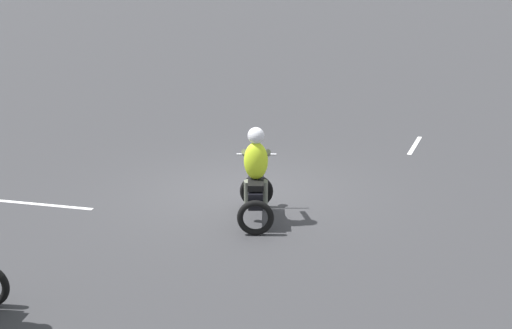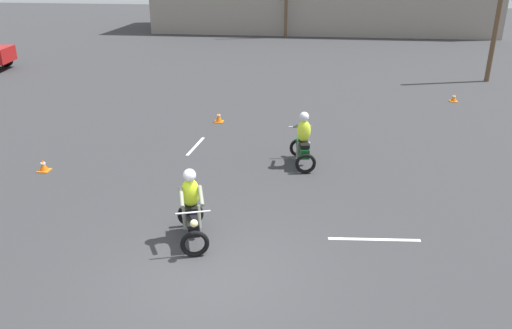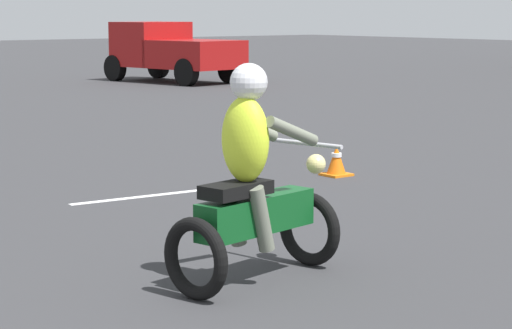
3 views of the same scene
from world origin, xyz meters
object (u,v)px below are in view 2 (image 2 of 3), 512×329
Objects in this scene: motorcycle_rider_foreground at (191,210)px; utility_pole_near at (501,1)px; traffic_cone_mid_left at (219,117)px; motorcycle_rider_background at (303,142)px; traffic_cone_near_left at (43,166)px; traffic_cone_near_right at (454,98)px.

utility_pole_near is at bearing -141.14° from motorcycle_rider_foreground.
utility_pole_near reaches higher than traffic_cone_mid_left.
motorcycle_rider_foreground is 1.00× the size of motorcycle_rider_background.
motorcycle_rider_foreground reaches higher than traffic_cone_near_left.
traffic_cone_mid_left is at bearing -100.66° from motorcycle_rider_foreground.
traffic_cone_mid_left reaches higher than traffic_cone_near_left.
traffic_cone_mid_left is at bearing 51.93° from traffic_cone_near_left.
motorcycle_rider_foreground is at bearing -82.60° from traffic_cone_mid_left.
traffic_cone_near_left is at bearing -49.42° from motorcycle_rider_foreground.
motorcycle_rider_background is 0.22× the size of utility_pole_near.
traffic_cone_near_left is at bearing -145.33° from traffic_cone_near_right.
traffic_cone_near_right is 0.04× the size of utility_pole_near.
motorcycle_rider_background is at bearing -125.58° from utility_pole_near.
traffic_cone_mid_left reaches higher than traffic_cone_near_right.
traffic_cone_near_left is 0.05× the size of utility_pole_near.
utility_pole_near reaches higher than motorcycle_rider_foreground.
traffic_cone_mid_left is 0.05× the size of utility_pole_near.
traffic_cone_near_left is (-5.21, 3.18, -0.56)m from motorcycle_rider_foreground.
utility_pole_near is (10.93, 16.78, 3.13)m from motorcycle_rider_foreground.
motorcycle_rider_foreground reaches higher than traffic_cone_near_right.
motorcycle_rider_foreground is at bearing -123.08° from utility_pole_near.
traffic_cone_near_left is at bearing -128.07° from traffic_cone_mid_left.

